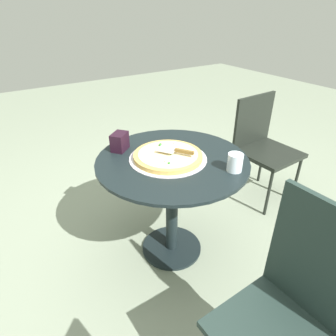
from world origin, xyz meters
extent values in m
plane|color=gray|center=(0.00, 0.00, 0.00)|extent=(10.00, 10.00, 0.00)
cylinder|color=black|center=(0.00, 0.00, 0.69)|extent=(0.87, 0.87, 0.02)
cylinder|color=black|center=(0.00, 0.00, 0.35)|extent=(0.08, 0.08, 0.66)
cylinder|color=black|center=(0.00, 0.00, 0.01)|extent=(0.40, 0.40, 0.02)
cylinder|color=silver|center=(-0.02, -0.02, 0.70)|extent=(0.44, 0.44, 0.00)
cylinder|color=tan|center=(-0.02, -0.02, 0.71)|extent=(0.39, 0.39, 0.02)
cylinder|color=beige|center=(-0.02, -0.02, 0.73)|extent=(0.34, 0.34, 0.00)
sphere|color=#31752F|center=(-0.13, 0.00, 0.73)|extent=(0.02, 0.02, 0.02)
sphere|color=#2D772C|center=(0.08, -0.08, 0.73)|extent=(0.01, 0.01, 0.01)
sphere|color=white|center=(-0.10, 0.08, 0.73)|extent=(0.02, 0.02, 0.02)
sphere|color=#2B6C28|center=(0.00, -0.01, 0.73)|extent=(0.01, 0.01, 0.01)
sphere|color=silver|center=(0.06, -0.08, 0.73)|extent=(0.02, 0.02, 0.02)
cube|color=silver|center=(-0.03, -0.01, 0.75)|extent=(0.13, 0.12, 0.00)
cube|color=brown|center=(0.05, 0.04, 0.75)|extent=(0.10, 0.08, 0.02)
cylinder|color=silver|center=(0.29, 0.20, 0.74)|extent=(0.08, 0.08, 0.10)
cube|color=black|center=(-0.27, -0.20, 0.75)|extent=(0.13, 0.13, 0.11)
cube|color=#21312D|center=(0.92, 0.00, 0.70)|extent=(0.39, 0.03, 0.48)
cylinder|color=#21312D|center=(0.75, -0.02, 0.21)|extent=(0.02, 0.02, 0.43)
cube|color=black|center=(-0.08, 1.00, 0.42)|extent=(0.43, 0.43, 0.03)
cube|color=black|center=(-0.28, 0.99, 0.64)|extent=(0.04, 0.42, 0.41)
cylinder|color=black|center=(0.09, 1.18, 0.20)|extent=(0.02, 0.02, 0.41)
cylinder|color=black|center=(0.10, 0.82, 0.20)|extent=(0.02, 0.02, 0.41)
cylinder|color=black|center=(-0.27, 1.17, 0.20)|extent=(0.02, 0.02, 0.41)
cylinder|color=black|center=(-0.26, 0.81, 0.20)|extent=(0.02, 0.02, 0.41)
camera|label=1|loc=(1.20, -0.82, 1.47)|focal=31.00mm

